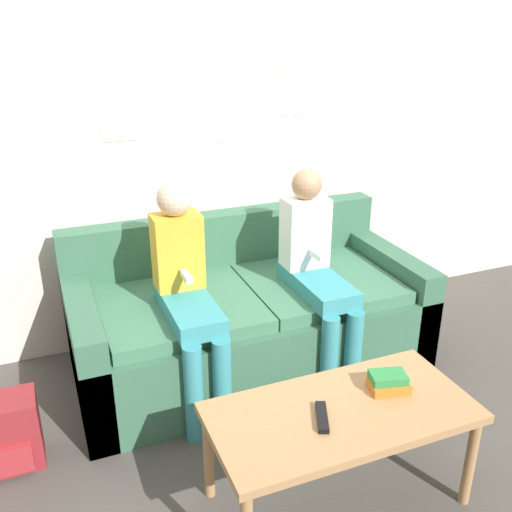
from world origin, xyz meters
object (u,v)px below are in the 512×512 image
(person_left, at_px, (187,288))
(backpack, at_px, (5,434))
(tv_remote, at_px, (322,417))
(couch, at_px, (247,319))
(coffee_table, at_px, (341,420))
(person_right, at_px, (316,268))

(person_left, bearing_deg, backpack, -169.88)
(backpack, bearing_deg, tv_remote, -32.74)
(couch, relative_size, person_left, 1.66)
(couch, xyz_separation_m, coffee_table, (-0.03, -1.09, 0.12))
(couch, xyz_separation_m, tv_remote, (-0.13, -1.12, 0.18))
(tv_remote, bearing_deg, coffee_table, 37.28)
(tv_remote, bearing_deg, backpack, 170.56)
(person_right, relative_size, tv_remote, 6.66)
(couch, height_order, coffee_table, couch)
(coffee_table, height_order, person_right, person_right)
(coffee_table, relative_size, person_right, 0.92)
(person_right, distance_m, backpack, 1.69)
(coffee_table, distance_m, person_left, 0.99)
(couch, bearing_deg, coffee_table, -91.32)
(tv_remote, height_order, backpack, tv_remote)
(coffee_table, xyz_separation_m, backpack, (-1.27, 0.73, -0.24))
(coffee_table, distance_m, backpack, 1.49)
(couch, bearing_deg, backpack, -164.29)
(person_left, xyz_separation_m, tv_remote, (0.27, -0.91, -0.18))
(coffee_table, xyz_separation_m, person_left, (-0.37, 0.89, 0.24))
(person_left, height_order, person_right, person_left)
(couch, xyz_separation_m, backpack, (-1.30, -0.37, -0.12))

